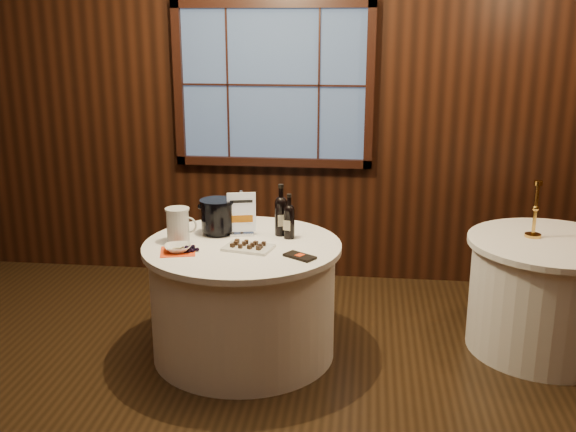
# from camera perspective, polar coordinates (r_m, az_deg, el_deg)

# --- Properties ---
(back_wall) EXTENTS (6.00, 0.10, 3.00)m
(back_wall) POSITION_cam_1_polar(r_m,az_deg,el_deg) (5.61, -1.24, 9.97)
(back_wall) COLOR black
(back_wall) RESTS_ON ground
(main_table) EXTENTS (1.28, 1.28, 0.77)m
(main_table) POSITION_cam_1_polar(r_m,az_deg,el_deg) (4.47, -3.81, -7.00)
(main_table) COLOR white
(main_table) RESTS_ON ground
(side_table) EXTENTS (1.08, 1.08, 0.77)m
(side_table) POSITION_cam_1_polar(r_m,az_deg,el_deg) (4.84, 21.03, -6.27)
(side_table) COLOR white
(side_table) RESTS_ON ground
(sign_stand) EXTENTS (0.19, 0.12, 0.30)m
(sign_stand) POSITION_cam_1_polar(r_m,az_deg,el_deg) (4.48, -3.96, -0.35)
(sign_stand) COLOR #B8B8BF
(sign_stand) RESTS_ON main_table
(port_bottle_left) EXTENTS (0.08, 0.10, 0.35)m
(port_bottle_left) POSITION_cam_1_polar(r_m,az_deg,el_deg) (4.46, -0.60, 0.23)
(port_bottle_left) COLOR black
(port_bottle_left) RESTS_ON main_table
(port_bottle_right) EXTENTS (0.07, 0.08, 0.30)m
(port_bottle_right) POSITION_cam_1_polar(r_m,az_deg,el_deg) (4.40, 0.10, -0.27)
(port_bottle_right) COLOR black
(port_bottle_right) RESTS_ON main_table
(ice_bucket) EXTENTS (0.23, 0.23, 0.24)m
(ice_bucket) POSITION_cam_1_polar(r_m,az_deg,el_deg) (4.52, -5.99, -0.00)
(ice_bucket) COLOR black
(ice_bucket) RESTS_ON main_table
(chocolate_plate) EXTENTS (0.33, 0.26, 0.04)m
(chocolate_plate) POSITION_cam_1_polar(r_m,az_deg,el_deg) (4.23, -3.38, -2.58)
(chocolate_plate) COLOR white
(chocolate_plate) RESTS_ON main_table
(chocolate_box) EXTENTS (0.21, 0.19, 0.02)m
(chocolate_box) POSITION_cam_1_polar(r_m,az_deg,el_deg) (4.07, 1.00, -3.44)
(chocolate_box) COLOR black
(chocolate_box) RESTS_ON main_table
(grape_bunch) EXTENTS (0.17, 0.10, 0.04)m
(grape_bunch) POSITION_cam_1_polar(r_m,az_deg,el_deg) (4.20, -8.31, -2.84)
(grape_bunch) COLOR black
(grape_bunch) RESTS_ON main_table
(glass_pitcher) EXTENTS (0.21, 0.16, 0.22)m
(glass_pitcher) POSITION_cam_1_polar(r_m,az_deg,el_deg) (4.39, -9.28, -0.74)
(glass_pitcher) COLOR silver
(glass_pitcher) RESTS_ON main_table
(orange_napkin) EXTENTS (0.26, 0.26, 0.00)m
(orange_napkin) POSITION_cam_1_polar(r_m,az_deg,el_deg) (4.24, -9.30, -2.97)
(orange_napkin) COLOR #EC3F13
(orange_napkin) RESTS_ON main_table
(cracker_bowl) EXTENTS (0.20, 0.20, 0.04)m
(cracker_bowl) POSITION_cam_1_polar(r_m,az_deg,el_deg) (4.23, -9.32, -2.69)
(cracker_bowl) COLOR white
(cracker_bowl) RESTS_ON orange_napkin
(brass_candlestick) EXTENTS (0.11, 0.11, 0.38)m
(brass_candlestick) POSITION_cam_1_polar(r_m,az_deg,el_deg) (4.72, 20.17, -0.06)
(brass_candlestick) COLOR gold
(brass_candlestick) RESTS_ON side_table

